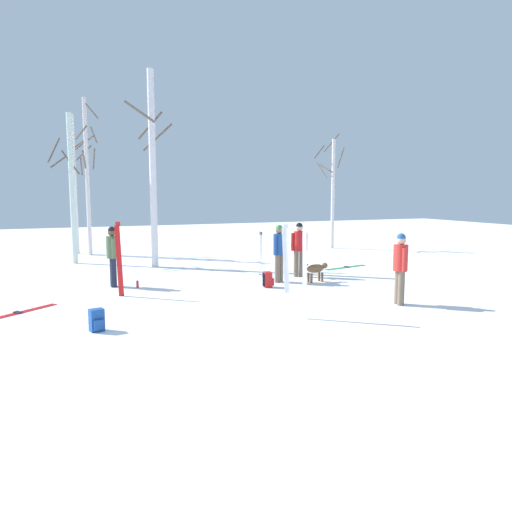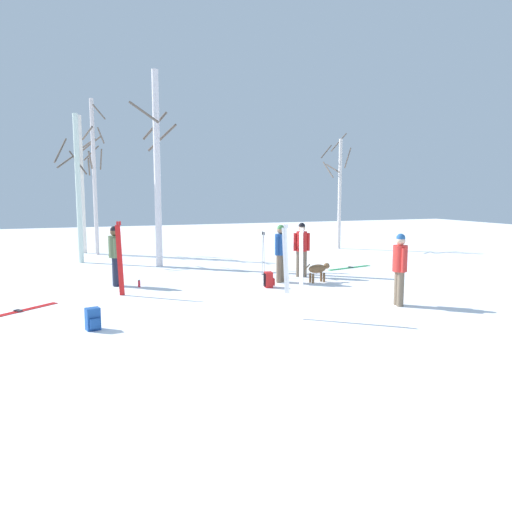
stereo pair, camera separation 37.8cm
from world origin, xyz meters
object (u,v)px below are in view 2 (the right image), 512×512
(ski_pair_planted_1, at_px, (301,274))
(birch_tree_1, at_px, (82,183))
(person_1, at_px, (302,246))
(birch_tree_4, at_px, (339,190))
(backpack_1, at_px, (93,319))
(ski_pair_lying_0, at_px, (350,268))
(ski_pair_planted_0, at_px, (286,259))
(birch_tree_0, at_px, (78,186))
(ski_pair_planted_2, at_px, (120,259))
(birch_tree_3, at_px, (157,167))
(person_3, at_px, (400,265))
(person_0, at_px, (115,252))
(backpack_0, at_px, (269,280))
(dog, at_px, (318,269))
(water_bottle_0, at_px, (139,284))
(ski_poles_0, at_px, (263,253))
(person_2, at_px, (281,249))
(ski_pair_lying_1, at_px, (20,311))
(birch_tree_2, at_px, (95,176))

(ski_pair_planted_1, height_order, birch_tree_1, birch_tree_1)
(person_1, xyz_separation_m, birch_tree_4, (5.08, 6.54, 1.77))
(backpack_1, bearing_deg, ski_pair_lying_0, 30.08)
(ski_pair_planted_0, bearing_deg, ski_pair_planted_1, -107.20)
(birch_tree_0, height_order, birch_tree_4, birch_tree_0)
(ski_pair_planted_2, height_order, birch_tree_3, birch_tree_3)
(ski_pair_planted_2, relative_size, birch_tree_3, 0.28)
(person_3, xyz_separation_m, birch_tree_4, (4.70, 11.01, 1.77))
(person_0, bearing_deg, ski_pair_lying_0, 3.89)
(backpack_0, relative_size, birch_tree_3, 0.06)
(ski_pair_planted_1, relative_size, birch_tree_0, 0.35)
(dog, relative_size, birch_tree_4, 0.17)
(backpack_1, height_order, birch_tree_4, birch_tree_4)
(ski_pair_planted_2, height_order, water_bottle_0, ski_pair_planted_2)
(birch_tree_1, bearing_deg, ski_poles_0, -59.46)
(dog, bearing_deg, person_0, 164.85)
(ski_pair_planted_1, xyz_separation_m, backpack_0, (0.71, 3.52, -0.75))
(ski_pair_planted_1, xyz_separation_m, ski_pair_planted_2, (-3.32, 3.87, -0.00))
(person_2, distance_m, birch_tree_1, 11.06)
(person_2, xyz_separation_m, ski_pair_planted_1, (-1.34, -4.15, -0.02))
(ski_pair_lying_1, relative_size, backpack_1, 3.61)
(person_0, height_order, backpack_1, person_0)
(ski_pair_planted_1, bearing_deg, birch_tree_4, 56.76)
(backpack_0, bearing_deg, ski_pair_planted_1, -101.34)
(person_0, bearing_deg, person_3, -39.49)
(person_0, relative_size, backpack_0, 3.90)
(ski_pair_planted_0, height_order, birch_tree_2, birch_tree_2)
(backpack_1, bearing_deg, ski_pair_planted_1, -9.00)
(birch_tree_1, xyz_separation_m, birch_tree_3, (2.34, -5.08, 0.48))
(person_1, xyz_separation_m, ski_pair_planted_1, (-2.34, -4.78, -0.02))
(ski_pair_planted_2, relative_size, birch_tree_0, 0.35)
(person_2, relative_size, person_3, 1.00)
(ski_pair_planted_2, height_order, ski_poles_0, ski_pair_planted_2)
(person_0, height_order, birch_tree_4, birch_tree_4)
(person_0, bearing_deg, birch_tree_4, 29.38)
(backpack_0, bearing_deg, person_0, 156.32)
(ski_pair_lying_1, bearing_deg, ski_pair_planted_1, -26.85)
(person_3, relative_size, water_bottle_0, 8.40)
(birch_tree_0, distance_m, birch_tree_3, 3.36)
(backpack_0, xyz_separation_m, backpack_1, (-4.88, -2.85, 0.00))
(person_2, relative_size, dog, 1.92)
(person_0, xyz_separation_m, person_2, (4.65, -1.13, 0.00))
(birch_tree_3, bearing_deg, ski_pair_lying_1, -125.85)
(backpack_1, bearing_deg, birch_tree_1, 88.36)
(ski_poles_0, bearing_deg, backpack_1, -139.80)
(person_2, bearing_deg, person_0, 166.36)
(person_0, distance_m, ski_pair_planted_1, 6.23)
(ski_poles_0, bearing_deg, person_1, -20.91)
(ski_pair_lying_1, height_order, birch_tree_3, birch_tree_3)
(water_bottle_0, bearing_deg, birch_tree_2, 94.34)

